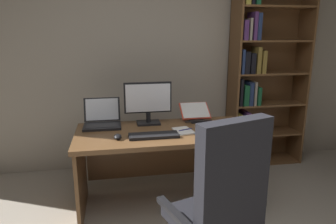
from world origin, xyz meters
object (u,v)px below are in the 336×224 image
Objects in this scene: office_chair at (220,214)px; keyboard at (154,135)px; monitor at (148,103)px; computer_mouse at (118,137)px; notepad at (183,131)px; laptop at (102,120)px; pen at (186,129)px; desk at (163,149)px; reading_stand_with_book at (195,112)px; bookshelf at (259,76)px; open_binder at (226,133)px.

office_chair reaches higher than keyboard.
monitor reaches higher than keyboard.
computer_mouse is 0.59m from notepad.
pen is at bearing -21.86° from laptop.
laptop is (-0.44, 0.01, -0.15)m from monitor.
keyboard is 0.30m from computer_mouse.
reading_stand_with_book is (0.36, 0.23, 0.28)m from desk.
office_chair is at bearing -121.89° from bookshelf.
monitor is 0.53m from computer_mouse.
bookshelf reaches higher than keyboard.
bookshelf is 1.50m from monitor.
open_binder reaches higher than notepad.
desk is 2.95× the size of open_binder.
open_binder is (0.14, -0.50, -0.07)m from reading_stand_with_book.
office_chair is 5.33× the size of notepad.
desk is at bearing -55.29° from monitor.
bookshelf is 1.43m from notepad.
office_chair is 1.45m from laptop.
open_binder is 3.82× the size of pen.
computer_mouse is at bearing -151.06° from bookshelf.
computer_mouse is (-0.30, 0.00, 0.01)m from keyboard.
notepad is at bearing 20.61° from keyboard.
computer_mouse is at bearing -170.03° from pen.
office_chair reaches higher than laptop.
monitor is 1.08× the size of keyboard.
bookshelf is at bearing 28.94° from computer_mouse.
keyboard is at bearing 162.65° from open_binder.
laptop is at bearing -177.16° from reading_stand_with_book.
notepad is at bearing 10.31° from computer_mouse.
computer_mouse is 0.61m from pen.
reading_stand_with_book is 0.40m from notepad.
reading_stand_with_book is at bearing 59.55° from notepad.
monitor is 2.15× the size of notepad.
desk is at bearing 27.69° from computer_mouse.
monitor reaches higher than desk.
computer_mouse is 0.93m from open_binder.
monitor is at bearing 86.64° from office_chair.
desk is 1.56m from bookshelf.
monitor is at bearing 131.92° from open_binder.
desk is 0.30m from pen.
office_chair is at bearing -79.33° from desk.
pen is (-0.32, 0.16, 0.00)m from open_binder.
monitor is 0.46m from laptop.
keyboard is 4.04× the size of computer_mouse.
laptop is at bearing 103.84° from office_chair.
bookshelf is 1.93m from laptop.
open_binder is (0.62, -0.44, -0.19)m from monitor.
pen is at bearing -142.74° from bookshelf.
desk is 11.27× the size of pen.
notepad is at bearing 73.93° from office_chair.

